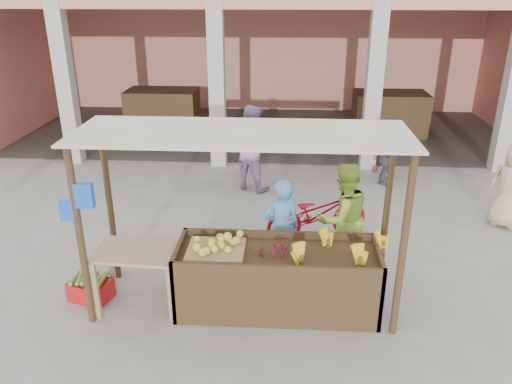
# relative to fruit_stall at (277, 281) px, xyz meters

# --- Properties ---
(ground) EXTENTS (60.00, 60.00, 0.00)m
(ground) POSITION_rel_fruit_stall_xyz_m (-0.50, 0.00, -0.40)
(ground) COLOR slate
(ground) RESTS_ON ground
(market_building) EXTENTS (14.40, 6.40, 4.20)m
(market_building) POSITION_rel_fruit_stall_xyz_m (-0.45, 8.93, 2.30)
(market_building) COLOR #E48A77
(market_building) RESTS_ON ground
(fruit_stall) EXTENTS (2.60, 0.95, 0.80)m
(fruit_stall) POSITION_rel_fruit_stall_xyz_m (0.00, 0.00, 0.00)
(fruit_stall) COLOR #48341D
(fruit_stall) RESTS_ON ground
(stall_awning) EXTENTS (4.09, 1.35, 2.39)m
(stall_awning) POSITION_rel_fruit_stall_xyz_m (-0.51, 0.06, 1.58)
(stall_awning) COLOR #48341D
(stall_awning) RESTS_ON ground
(banana_heap) EXTENTS (1.21, 0.66, 0.22)m
(banana_heap) POSITION_rel_fruit_stall_xyz_m (0.80, 0.00, 0.51)
(banana_heap) COLOR yellow
(banana_heap) RESTS_ON fruit_stall
(melon_tray) EXTENTS (0.73, 0.63, 0.20)m
(melon_tray) POSITION_rel_fruit_stall_xyz_m (-0.79, -0.01, 0.49)
(melon_tray) COLOR #A18053
(melon_tray) RESTS_ON fruit_stall
(berry_heap) EXTENTS (0.46, 0.37, 0.15)m
(berry_heap) POSITION_rel_fruit_stall_xyz_m (-0.01, 0.01, 0.47)
(berry_heap) COLOR maroon
(berry_heap) RESTS_ON fruit_stall
(side_table) EXTENTS (1.09, 0.77, 0.85)m
(side_table) POSITION_rel_fruit_stall_xyz_m (-1.80, -0.09, 0.31)
(side_table) COLOR tan
(side_table) RESTS_ON ground
(papaya_pile) EXTENTS (0.67, 0.38, 0.19)m
(papaya_pile) POSITION_rel_fruit_stall_xyz_m (-1.80, -0.09, 0.54)
(papaya_pile) COLOR #519731
(papaya_pile) RESTS_ON side_table
(red_crate) EXTENTS (0.62, 0.52, 0.27)m
(red_crate) POSITION_rel_fruit_stall_xyz_m (-2.54, 0.03, -0.26)
(red_crate) COLOR red
(red_crate) RESTS_ON ground
(plantain_bundle) EXTENTS (0.43, 0.30, 0.09)m
(plantain_bundle) POSITION_rel_fruit_stall_xyz_m (-2.54, 0.03, -0.08)
(plantain_bundle) COLOR #629536
(plantain_bundle) RESTS_ON red_crate
(produce_sacks) EXTENTS (0.80, 0.49, 0.60)m
(produce_sacks) POSITION_rel_fruit_stall_xyz_m (2.31, 5.32, -0.10)
(produce_sacks) COLOR maroon
(produce_sacks) RESTS_ON ground
(vendor_blue) EXTENTS (0.72, 0.62, 1.62)m
(vendor_blue) POSITION_rel_fruit_stall_xyz_m (0.04, 0.80, 0.41)
(vendor_blue) COLOR #4D91D2
(vendor_blue) RESTS_ON ground
(vendor_green) EXTENTS (0.99, 0.82, 1.79)m
(vendor_green) POSITION_rel_fruit_stall_xyz_m (0.92, 1.00, 0.49)
(vendor_green) COLOR #89AF31
(vendor_green) RESTS_ON ground
(motorcycle) EXTENTS (1.22, 1.96, 0.97)m
(motorcycle) POSITION_rel_fruit_stall_xyz_m (0.63, 1.97, 0.08)
(motorcycle) COLOR #AA0613
(motorcycle) RESTS_ON ground
(shopper_c) EXTENTS (0.96, 0.92, 1.69)m
(shopper_c) POSITION_rel_fruit_stall_xyz_m (4.00, 2.68, 0.44)
(shopper_c) COLOR tan
(shopper_c) RESTS_ON ground
(shopper_d) EXTENTS (0.90, 1.51, 1.52)m
(shopper_d) POSITION_rel_fruit_stall_xyz_m (2.27, 4.71, 0.36)
(shopper_d) COLOR #4D4B57
(shopper_d) RESTS_ON ground
(shopper_f) EXTENTS (1.10, 0.92, 1.95)m
(shopper_f) POSITION_rel_fruit_stall_xyz_m (-0.63, 4.18, 0.58)
(shopper_f) COLOR #9077A4
(shopper_f) RESTS_ON ground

